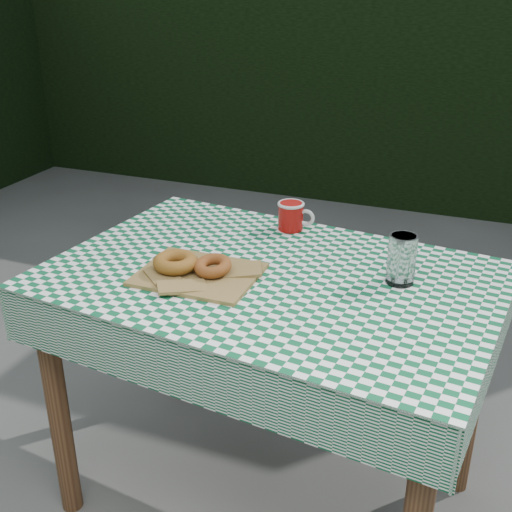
# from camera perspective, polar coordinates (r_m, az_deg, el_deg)

# --- Properties ---
(hedge_north) EXTENTS (7.00, 0.70, 1.80)m
(hedge_north) POSITION_cam_1_polar(r_m,az_deg,el_deg) (4.50, 15.42, 16.13)
(hedge_north) COLOR black
(hedge_north) RESTS_ON ground
(table) EXTENTS (1.20, 0.88, 0.75)m
(table) POSITION_cam_1_polar(r_m,az_deg,el_deg) (1.86, 1.20, -12.22)
(table) COLOR #522F1C
(table) RESTS_ON ground
(tablecloth) EXTENTS (1.22, 0.90, 0.01)m
(tablecloth) POSITION_cam_1_polar(r_m,az_deg,el_deg) (1.66, 1.31, -1.70)
(tablecloth) COLOR #0C512E
(tablecloth) RESTS_ON table
(paper_bag) EXTENTS (0.30, 0.24, 0.02)m
(paper_bag) POSITION_cam_1_polar(r_m,az_deg,el_deg) (1.65, -5.13, -1.54)
(paper_bag) COLOR olive
(paper_bag) RESTS_ON tablecloth
(bagel_front) EXTENTS (0.15, 0.15, 0.04)m
(bagel_front) POSITION_cam_1_polar(r_m,az_deg,el_deg) (1.66, -7.19, -0.54)
(bagel_front) COLOR #9D6420
(bagel_front) RESTS_ON paper_bag
(bagel_back) EXTENTS (0.12, 0.12, 0.03)m
(bagel_back) POSITION_cam_1_polar(r_m,az_deg,el_deg) (1.63, -3.87, -0.88)
(bagel_back) COLOR brown
(bagel_back) RESTS_ON paper_bag
(coffee_mug) EXTENTS (0.16, 0.16, 0.08)m
(coffee_mug) POSITION_cam_1_polar(r_m,az_deg,el_deg) (1.93, 3.10, 3.56)
(coffee_mug) COLOR #A20D0A
(coffee_mug) RESTS_ON tablecloth
(drinking_glass) EXTENTS (0.09, 0.09, 0.13)m
(drinking_glass) POSITION_cam_1_polar(r_m,az_deg,el_deg) (1.63, 12.81, -0.29)
(drinking_glass) COLOR silver
(drinking_glass) RESTS_ON tablecloth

